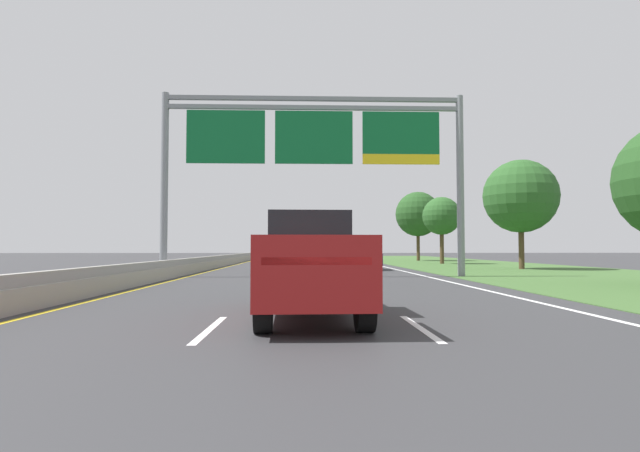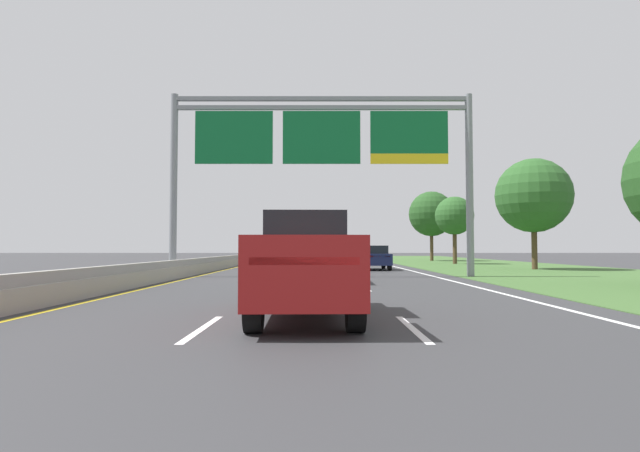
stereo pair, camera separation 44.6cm
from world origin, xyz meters
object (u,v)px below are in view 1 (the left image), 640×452
(car_white_centre_lane_suv, at_px, (312,256))
(pickup_truck_red, at_px, (310,265))
(car_navy_right_lane_sedan, at_px, (364,257))
(car_black_centre_lane_sedan, at_px, (304,257))
(roadside_tree_far, at_px, (442,216))
(roadside_tree_mid, at_px, (521,196))
(roadside_tree_distant, at_px, (418,214))
(overhead_sign_gantry, at_px, (314,146))

(car_white_centre_lane_suv, bearing_deg, pickup_truck_red, 179.59)
(car_navy_right_lane_sedan, relative_size, car_black_centre_lane_sedan, 1.00)
(pickup_truck_red, height_order, car_white_centre_lane_suv, pickup_truck_red)
(car_white_centre_lane_suv, distance_m, roadside_tree_far, 26.66)
(car_black_centre_lane_sedan, height_order, roadside_tree_mid, roadside_tree_mid)
(car_white_centre_lane_suv, xyz_separation_m, roadside_tree_distant, (12.32, 34.23, 4.05))
(roadside_tree_mid, bearing_deg, car_navy_right_lane_sedan, -178.93)
(car_navy_right_lane_sedan, relative_size, roadside_tree_far, 0.74)
(overhead_sign_gantry, bearing_deg, roadside_tree_mid, 30.69)
(pickup_truck_red, relative_size, roadside_tree_far, 0.91)
(overhead_sign_gantry, relative_size, roadside_tree_distant, 1.97)
(overhead_sign_gantry, xyz_separation_m, car_white_centre_lane_suv, (-0.15, -3.96, -5.38))
(overhead_sign_gantry, distance_m, roadside_tree_far, 23.04)
(roadside_tree_far, bearing_deg, car_black_centre_lane_sedan, -134.36)
(roadside_tree_distant, bearing_deg, car_navy_right_lane_sedan, -111.48)
(car_navy_right_lane_sedan, bearing_deg, overhead_sign_gantry, 156.95)
(car_black_centre_lane_sedan, bearing_deg, roadside_tree_distant, -28.23)
(overhead_sign_gantry, height_order, roadside_tree_far, overhead_sign_gantry)
(car_black_centre_lane_sedan, xyz_separation_m, roadside_tree_mid, (14.49, 1.26, 4.05))
(car_black_centre_lane_sedan, distance_m, roadside_tree_distant, 26.76)
(car_white_centre_lane_suv, relative_size, roadside_tree_distant, 0.62)
(pickup_truck_red, height_order, roadside_tree_mid, roadside_tree_mid)
(car_black_centre_lane_sedan, height_order, roadside_tree_far, roadside_tree_far)
(car_black_centre_lane_sedan, bearing_deg, roadside_tree_far, -44.04)
(overhead_sign_gantry, height_order, car_white_centre_lane_suv, overhead_sign_gantry)
(overhead_sign_gantry, relative_size, pickup_truck_red, 2.76)
(car_white_centre_lane_suv, distance_m, roadside_tree_mid, 19.15)
(overhead_sign_gantry, height_order, roadside_tree_distant, overhead_sign_gantry)
(car_black_centre_lane_sedan, distance_m, car_white_centre_lane_suv, 11.03)
(car_navy_right_lane_sedan, distance_m, roadside_tree_distant, 24.18)
(car_navy_right_lane_sedan, bearing_deg, car_black_centre_lane_sedan, 105.21)
(pickup_truck_red, xyz_separation_m, car_navy_right_lane_sedan, (3.84, 22.45, -0.26))
(car_navy_right_lane_sedan, height_order, roadside_tree_distant, roadside_tree_distant)
(pickup_truck_red, xyz_separation_m, car_white_centre_lane_suv, (0.23, 10.36, 0.02))
(car_black_centre_lane_sedan, xyz_separation_m, roadside_tree_far, (12.29, 12.57, 3.44))
(overhead_sign_gantry, relative_size, car_white_centre_lane_suv, 3.19)
(car_white_centre_lane_suv, height_order, roadside_tree_distant, roadside_tree_distant)
(roadside_tree_mid, distance_m, roadside_tree_far, 11.54)
(car_white_centre_lane_suv, height_order, roadside_tree_mid, roadside_tree_mid)
(overhead_sign_gantry, height_order, roadside_tree_mid, overhead_sign_gantry)
(overhead_sign_gantry, relative_size, car_navy_right_lane_sedan, 3.42)
(car_black_centre_lane_sedan, height_order, car_white_centre_lane_suv, car_white_centre_lane_suv)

